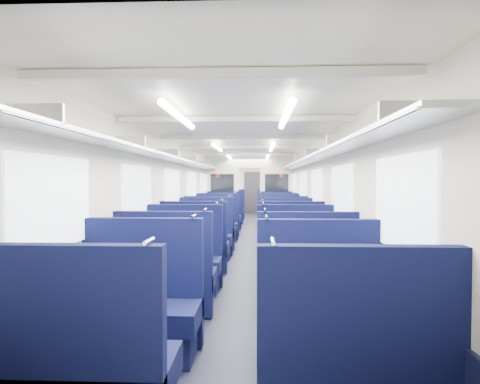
{
  "coord_description": "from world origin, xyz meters",
  "views": [
    {
      "loc": [
        0.26,
        -10.71,
        1.6
      ],
      "look_at": [
        -0.25,
        1.12,
        1.26
      ],
      "focal_mm": 30.47,
      "sensor_mm": 36.0,
      "label": 1
    }
  ],
  "objects_px": {
    "seat_17": "(277,222)",
    "seat_2": "(138,312)",
    "seat_1": "(353,383)",
    "seat_16": "(219,222)",
    "seat_23": "(272,211)",
    "seat_8": "(195,249)",
    "seat_14": "(216,226)",
    "bulkhead": "(249,192)",
    "seat_19": "(275,218)",
    "seat_7": "(297,264)",
    "seat_20": "(228,213)",
    "seat_21": "(273,213)",
    "seat_15": "(279,227)",
    "seat_13": "(282,232)",
    "seat_10": "(204,239)",
    "seat_22": "(230,211)",
    "seat_12": "(210,233)",
    "end_door": "(252,193)",
    "seat_9": "(290,249)",
    "seat_6": "(182,264)",
    "seat_3": "(322,317)",
    "seat_4": "(167,281)",
    "seat_0": "(77,380)",
    "seat_5": "(306,283)",
    "seat_18": "(223,218)",
    "seat_11": "(286,241)"
  },
  "relations": [
    {
      "from": "seat_17",
      "to": "seat_2",
      "type": "bearing_deg",
      "value": -101.6
    },
    {
      "from": "seat_1",
      "to": "seat_16",
      "type": "distance_m",
      "value": 9.29
    },
    {
      "from": "seat_1",
      "to": "seat_23",
      "type": "xyz_separation_m",
      "value": [
        0.0,
        13.48,
        0.0
      ]
    },
    {
      "from": "seat_8",
      "to": "seat_14",
      "type": "height_order",
      "value": "same"
    },
    {
      "from": "bulkhead",
      "to": "seat_19",
      "type": "relative_size",
      "value": 2.2
    },
    {
      "from": "seat_7",
      "to": "seat_20",
      "type": "height_order",
      "value": "same"
    },
    {
      "from": "seat_7",
      "to": "seat_21",
      "type": "distance_m",
      "value": 9.07
    },
    {
      "from": "seat_15",
      "to": "seat_23",
      "type": "xyz_separation_m",
      "value": [
        0.0,
        5.29,
        0.0
      ]
    },
    {
      "from": "seat_17",
      "to": "seat_13",
      "type": "bearing_deg",
      "value": -90.0
    },
    {
      "from": "seat_17",
      "to": "seat_10",
      "type": "bearing_deg",
      "value": -115.64
    },
    {
      "from": "seat_22",
      "to": "bulkhead",
      "type": "bearing_deg",
      "value": -74.13
    },
    {
      "from": "seat_10",
      "to": "seat_12",
      "type": "relative_size",
      "value": 1.0
    },
    {
      "from": "seat_2",
      "to": "seat_17",
      "type": "xyz_separation_m",
      "value": [
        1.66,
        8.09,
        0.0
      ]
    },
    {
      "from": "seat_12",
      "to": "seat_23",
      "type": "bearing_deg",
      "value": 75.84
    },
    {
      "from": "seat_21",
      "to": "end_door",
      "type": "bearing_deg",
      "value": 99.9
    },
    {
      "from": "seat_9",
      "to": "seat_13",
      "type": "height_order",
      "value": "same"
    },
    {
      "from": "bulkhead",
      "to": "seat_17",
      "type": "distance_m",
      "value": 1.81
    },
    {
      "from": "seat_6",
      "to": "seat_20",
      "type": "bearing_deg",
      "value": 90.0
    },
    {
      "from": "seat_6",
      "to": "seat_9",
      "type": "relative_size",
      "value": 1.0
    },
    {
      "from": "seat_3",
      "to": "seat_8",
      "type": "height_order",
      "value": "same"
    },
    {
      "from": "bulkhead",
      "to": "seat_10",
      "type": "xyz_separation_m",
      "value": [
        -0.83,
        -4.83,
        -0.84
      ]
    },
    {
      "from": "seat_4",
      "to": "seat_14",
      "type": "relative_size",
      "value": 1.0
    },
    {
      "from": "seat_7",
      "to": "seat_19",
      "type": "bearing_deg",
      "value": 90.0
    },
    {
      "from": "seat_0",
      "to": "seat_6",
      "type": "bearing_deg",
      "value": 90.0
    },
    {
      "from": "bulkhead",
      "to": "seat_12",
      "type": "bearing_deg",
      "value": -102.3
    },
    {
      "from": "seat_19",
      "to": "seat_21",
      "type": "distance_m",
      "value": 2.04
    },
    {
      "from": "seat_8",
      "to": "seat_5",
      "type": "bearing_deg",
      "value": -53.38
    },
    {
      "from": "seat_6",
      "to": "seat_20",
      "type": "xyz_separation_m",
      "value": [
        0.0,
        9.0,
        0.0
      ]
    },
    {
      "from": "seat_3",
      "to": "seat_18",
      "type": "bearing_deg",
      "value": 100.13
    },
    {
      "from": "seat_17",
      "to": "seat_6",
      "type": "bearing_deg",
      "value": -105.65
    },
    {
      "from": "seat_15",
      "to": "seat_22",
      "type": "relative_size",
      "value": 1.0
    },
    {
      "from": "seat_0",
      "to": "seat_15",
      "type": "xyz_separation_m",
      "value": [
        1.66,
        8.21,
        0.0
      ]
    },
    {
      "from": "seat_8",
      "to": "seat_16",
      "type": "relative_size",
      "value": 1.0
    },
    {
      "from": "seat_10",
      "to": "seat_7",
      "type": "bearing_deg",
      "value": -55.91
    },
    {
      "from": "seat_19",
      "to": "seat_7",
      "type": "bearing_deg",
      "value": -90.0
    },
    {
      "from": "seat_17",
      "to": "seat_18",
      "type": "distance_m",
      "value": 2.02
    },
    {
      "from": "seat_7",
      "to": "seat_9",
      "type": "xyz_separation_m",
      "value": [
        0.0,
        1.3,
        0.0
      ]
    },
    {
      "from": "seat_1",
      "to": "seat_7",
      "type": "height_order",
      "value": "same"
    },
    {
      "from": "seat_5",
      "to": "seat_8",
      "type": "xyz_separation_m",
      "value": [
        -1.66,
        2.23,
        0.0
      ]
    },
    {
      "from": "seat_1",
      "to": "seat_21",
      "type": "bearing_deg",
      "value": 90.0
    },
    {
      "from": "seat_14",
      "to": "seat_19",
      "type": "relative_size",
      "value": 1.0
    },
    {
      "from": "seat_0",
      "to": "seat_2",
      "type": "relative_size",
      "value": 1.0
    },
    {
      "from": "seat_6",
      "to": "seat_22",
      "type": "distance_m",
      "value": 10.22
    },
    {
      "from": "seat_10",
      "to": "seat_21",
      "type": "bearing_deg",
      "value": 75.92
    },
    {
      "from": "seat_7",
      "to": "seat_19",
      "type": "distance_m",
      "value": 7.03
    },
    {
      "from": "seat_10",
      "to": "seat_9",
      "type": "bearing_deg",
      "value": -34.82
    },
    {
      "from": "end_door",
      "to": "seat_10",
      "type": "bearing_deg",
      "value": -94.17
    },
    {
      "from": "seat_14",
      "to": "seat_18",
      "type": "bearing_deg",
      "value": 90.0
    },
    {
      "from": "seat_11",
      "to": "seat_20",
      "type": "distance_m",
      "value": 6.9
    },
    {
      "from": "seat_0",
      "to": "seat_8",
      "type": "height_order",
      "value": "same"
    }
  ]
}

